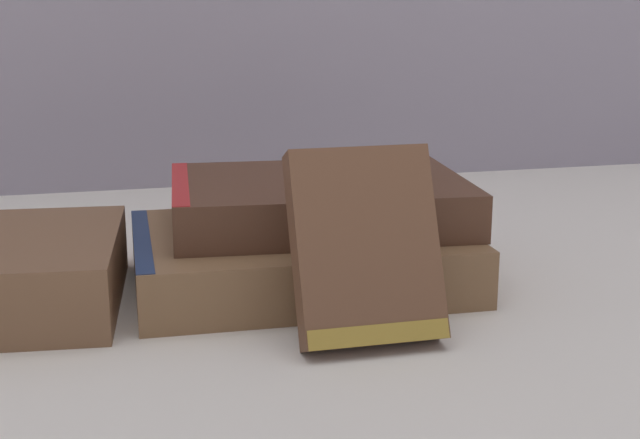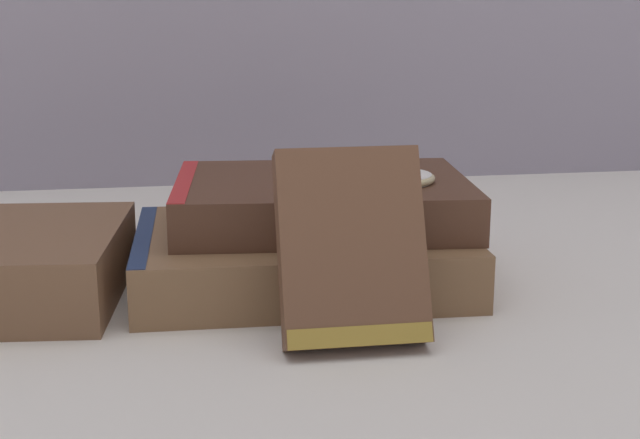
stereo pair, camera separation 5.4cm
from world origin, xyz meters
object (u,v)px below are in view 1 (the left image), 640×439
Objects in this scene: book_flat_bottom at (292,257)px; book_flat_top at (311,201)px; book_leaning_front at (366,254)px; pocket_watch at (394,176)px.

book_flat_top is at bearing 44.70° from book_flat_bottom.
book_flat_bottom is at bearing -131.88° from book_flat_top.
book_leaning_front is 2.02× the size of pocket_watch.
book_leaning_front is at bearing -78.42° from book_flat_bottom.
book_leaning_front reaches higher than book_flat_top.
book_flat_bottom is 1.06× the size of book_flat_top.
book_flat_bottom is at bearing 177.86° from pocket_watch.
book_flat_top is (0.02, 0.02, 0.04)m from book_flat_bottom.
pocket_watch is (0.08, -0.00, 0.06)m from book_flat_bottom.
book_leaning_front reaches higher than pocket_watch.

